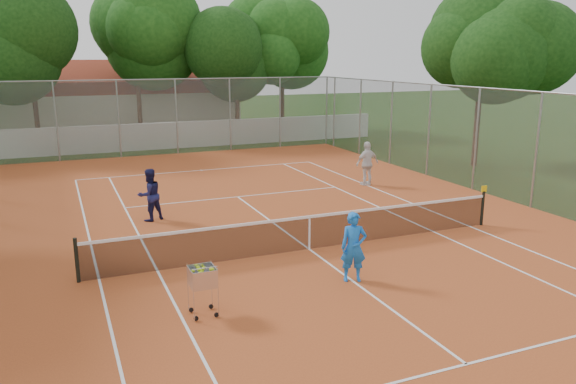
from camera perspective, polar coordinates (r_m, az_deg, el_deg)
name	(u,v)px	position (r m, az deg, el deg)	size (l,w,h in m)	color
ground	(309,250)	(15.43, 2.17, -5.91)	(120.00, 120.00, 0.00)	#18340E
court_pad	(309,250)	(15.42, 2.17, -5.87)	(18.00, 34.00, 0.02)	#B04E22
court_lines	(309,249)	(15.42, 2.17, -5.83)	(10.98, 23.78, 0.01)	white
tennis_net	(309,232)	(15.26, 2.18, -4.10)	(11.88, 0.10, 0.98)	black
perimeter_fence	(310,179)	(14.88, 2.23, 1.37)	(18.00, 34.00, 4.00)	slate
boundary_wall	(170,135)	(33.05, -11.87, 5.65)	(26.00, 0.30, 1.50)	white
clubhouse	(114,99)	(42.48, -17.30, 9.00)	(16.40, 9.00, 4.40)	beige
tropical_trees	(157,59)	(35.71, -13.17, 13.00)	(29.00, 19.00, 10.00)	black
player_near	(354,247)	(13.17, 6.68, -5.57)	(0.60, 0.40, 1.65)	blue
player_far_left	(150,195)	(18.40, -13.88, -0.28)	(0.82, 0.64, 1.69)	#191B4B
player_far_right	(367,163)	(23.10, 8.06, 2.89)	(1.05, 0.44, 1.79)	silver
ball_hopper	(203,289)	(11.60, -8.65, -9.75)	(0.54, 0.54, 1.13)	silver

